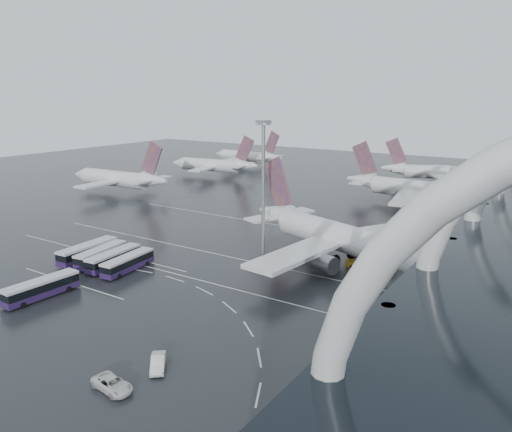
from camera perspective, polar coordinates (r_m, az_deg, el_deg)
The scene contains 23 objects.
ground at distance 92.92m, azimuth -3.28°, elevation -7.56°, with size 420.00×420.00×0.00m, color black.
lane_marking_near at distance 91.43m, azimuth -4.03°, elevation -7.94°, with size 120.00×0.25×0.01m, color silver.
lane_marking_mid at distance 102.17m, azimuth 0.73°, elevation -5.50°, with size 120.00×0.25×0.01m, color silver.
lane_marking_far at distance 125.60m, azimuth 7.62°, elevation -1.89°, with size 120.00×0.25×0.01m, color silver.
bus_bay_line_south at distance 98.64m, azimuth -20.40°, elevation -7.15°, with size 28.00×0.25×0.01m, color silver.
bus_bay_line_north at distance 108.12m, azimuth -13.61°, elevation -4.80°, with size 28.00×0.25×0.01m, color silver.
airliner_main at distance 102.60m, azimuth 10.50°, elevation -2.75°, with size 57.02×49.43×19.81m.
airliner_gate_b at distance 162.07m, azimuth 18.66°, elevation 2.79°, with size 53.84×48.38×18.70m.
airliner_gate_c at distance 202.72m, azimuth 20.70°, elevation 4.64°, with size 47.39×43.17×17.31m.
jet_remote_west at distance 179.15m, azimuth -15.26°, elevation 4.09°, with size 42.83×34.49×18.67m.
jet_remote_mid at distance 208.77m, azimuth -4.70°, elevation 5.78°, with size 39.92×32.27×17.37m.
jet_remote_far at distance 235.85m, azimuth -0.90°, elevation 6.77°, with size 39.80×32.10×17.32m.
bus_row_near_a at distance 109.79m, azimuth -18.68°, elevation -3.84°, with size 3.99×14.06×3.42m.
bus_row_near_b at distance 107.19m, azimuth -17.29°, elevation -4.24°, with size 4.66×13.12×3.16m.
bus_row_near_c at distance 104.09m, azimuth -15.96°, elevation -4.67°, with size 4.07×13.14×3.18m.
bus_row_near_d at distance 100.94m, azimuth -14.44°, elevation -5.19°, with size 4.10×12.76×3.09m.
bus_row_far_b at distance 92.95m, azimuth -23.34°, elevation -7.56°, with size 3.57×13.23×3.23m.
van_curve_a at distance 64.00m, azimuth -16.10°, elevation -17.97°, with size 2.62×5.69×1.58m, color silver.
van_curve_c at distance 66.92m, azimuth -11.13°, elevation -16.11°, with size 1.74×4.98×1.64m, color silver.
floodlight_mast at distance 97.08m, azimuth 0.84°, elevation 4.56°, with size 2.22×2.22×28.92m.
gse_cart_belly_a at distance 102.28m, azimuth 11.01°, elevation -5.35°, with size 2.46×1.45×1.34m, color gold.
gse_cart_belly_d at distance 101.47m, azimuth 20.02°, elevation -6.13°, with size 2.46×1.46×1.34m, color slate.
gse_cart_belly_e at distance 114.79m, azimuth 11.20°, elevation -3.23°, with size 2.36×1.40×1.29m, color gold.
Camera 1 is at (51.70, -69.27, 34.08)m, focal length 35.00 mm.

